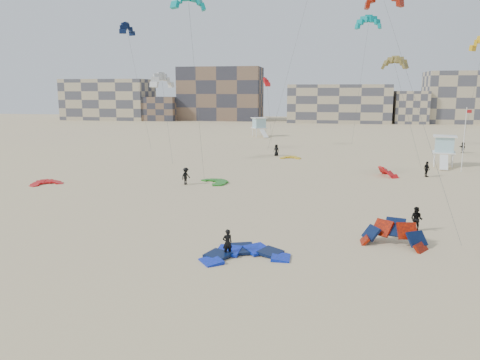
% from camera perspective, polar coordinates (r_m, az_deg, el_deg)
% --- Properties ---
extents(ground, '(320.00, 320.00, 0.00)m').
position_cam_1_polar(ground, '(29.51, -2.80, -9.18)').
color(ground, tan).
rests_on(ground, ground).
extents(kite_ground_blue, '(6.34, 6.49, 1.29)m').
position_cam_1_polar(kite_ground_blue, '(29.17, 0.62, -9.41)').
color(kite_ground_blue, '#101EF7').
rests_on(kite_ground_blue, ground).
extents(kite_ground_orange, '(5.32, 5.27, 4.32)m').
position_cam_1_polar(kite_ground_orange, '(32.86, 18.10, -7.61)').
color(kite_ground_orange, red).
rests_on(kite_ground_orange, ground).
extents(kite_ground_red, '(4.52, 4.53, 1.35)m').
position_cam_1_polar(kite_ground_red, '(55.44, -22.52, -0.49)').
color(kite_ground_red, '#E50700').
rests_on(kite_ground_red, ground).
extents(kite_ground_green, '(5.09, 5.04, 0.63)m').
position_cam_1_polar(kite_ground_green, '(52.17, -3.07, -0.34)').
color(kite_ground_green, '#147C20').
rests_on(kite_ground_green, ground).
extents(kite_ground_red_far, '(4.09, 3.99, 3.28)m').
position_cam_1_polar(kite_ground_red_far, '(58.93, 17.58, 0.46)').
color(kite_ground_red_far, '#E50700').
rests_on(kite_ground_red_far, ground).
extents(kite_ground_yellow, '(2.92, 3.09, 0.88)m').
position_cam_1_polar(kite_ground_yellow, '(71.26, 6.16, 2.63)').
color(kite_ground_yellow, gold).
rests_on(kite_ground_yellow, ground).
extents(kitesurfer_main, '(0.76, 0.70, 1.73)m').
position_cam_1_polar(kitesurfer_main, '(29.10, -1.55, -7.66)').
color(kitesurfer_main, black).
rests_on(kitesurfer_main, ground).
extents(kitesurfer_b, '(1.11, 1.05, 1.82)m').
position_cam_1_polar(kitesurfer_b, '(36.37, 20.71, -4.50)').
color(kitesurfer_b, black).
rests_on(kitesurfer_b, ground).
extents(kitesurfer_c, '(1.14, 1.39, 1.88)m').
position_cam_1_polar(kitesurfer_c, '(51.29, -6.62, 0.48)').
color(kitesurfer_c, black).
rests_on(kitesurfer_c, ground).
extents(kitesurfer_d, '(0.82, 1.19, 1.87)m').
position_cam_1_polar(kitesurfer_d, '(59.76, 21.81, 1.24)').
color(kitesurfer_d, black).
rests_on(kitesurfer_d, ground).
extents(kitesurfer_e, '(1.02, 0.81, 1.82)m').
position_cam_1_polar(kitesurfer_e, '(73.70, 4.45, 3.65)').
color(kitesurfer_e, black).
rests_on(kitesurfer_e, ground).
extents(kitesurfer_f, '(0.82, 1.74, 1.80)m').
position_cam_1_polar(kitesurfer_f, '(85.31, 25.53, 3.59)').
color(kitesurfer_f, black).
rests_on(kitesurfer_f, ground).
extents(kite_fly_teal_a, '(4.99, 5.02, 19.40)m').
position_cam_1_polar(kite_fly_teal_a, '(51.54, -6.29, 20.71)').
color(kite_fly_teal_a, '#04898F').
rests_on(kite_fly_teal_a, ground).
extents(kite_fly_orange, '(4.99, 27.38, 19.75)m').
position_cam_1_polar(kite_fly_orange, '(54.85, 17.13, 20.23)').
color(kite_fly_orange, red).
rests_on(kite_fly_orange, ground).
extents(kite_fly_grey, '(6.66, 10.93, 11.74)m').
position_cam_1_polar(kite_fly_grey, '(68.27, -9.48, 11.73)').
color(kite_fly_grey, white).
rests_on(kite_fly_grey, ground).
extents(kite_fly_olive, '(5.28, 6.10, 13.65)m').
position_cam_1_polar(kite_fly_olive, '(61.77, 18.32, 13.28)').
color(kite_fly_olive, brown).
rests_on(kite_fly_olive, ground).
extents(kite_fly_navy, '(5.98, 4.19, 19.47)m').
position_cam_1_polar(kite_fly_navy, '(78.28, -13.60, 17.35)').
color(kite_fly_navy, '#081737').
rests_on(kite_fly_navy, ground).
extents(kite_fly_teal_b, '(4.33, 4.26, 21.50)m').
position_cam_1_polar(kite_fly_teal_b, '(84.89, 15.41, 17.91)').
color(kite_fly_teal_b, '#04898F').
rests_on(kite_fly_teal_b, ground).
extents(kite_fly_red, '(3.68, 3.52, 11.92)m').
position_cam_1_polar(kite_fly_red, '(85.52, 3.29, 11.76)').
color(kite_fly_red, '#E50700').
rests_on(kite_fly_red, ground).
extents(lifeguard_tower_near, '(3.44, 5.96, 4.15)m').
position_cam_1_polar(lifeguard_tower_near, '(69.09, 23.61, 3.25)').
color(lifeguard_tower_near, white).
rests_on(lifeguard_tower_near, ground).
extents(lifeguard_tower_far, '(4.06, 6.30, 4.19)m').
position_cam_1_polar(lifeguard_tower_far, '(105.20, 2.35, 6.46)').
color(lifeguard_tower_far, white).
rests_on(lifeguard_tower_far, ground).
extents(flagpole, '(0.66, 0.10, 8.10)m').
position_cam_1_polar(flagpole, '(64.75, 25.67, 4.59)').
color(flagpole, white).
rests_on(flagpole, ground).
extents(condo_west_a, '(30.00, 15.00, 14.00)m').
position_cam_1_polar(condo_west_a, '(174.62, -15.73, 9.42)').
color(condo_west_a, tan).
rests_on(condo_west_a, ground).
extents(condo_west_b, '(28.00, 14.00, 18.00)m').
position_cam_1_polar(condo_west_b, '(165.05, -2.34, 10.45)').
color(condo_west_b, brown).
rests_on(condo_west_b, ground).
extents(condo_mid, '(32.00, 16.00, 12.00)m').
position_cam_1_polar(condo_mid, '(157.07, 11.90, 9.11)').
color(condo_mid, tan).
rests_on(condo_mid, ground).
extents(condo_east, '(26.00, 14.00, 16.00)m').
position_cam_1_polar(condo_east, '(164.86, 26.12, 9.02)').
color(condo_east, tan).
rests_on(condo_east, ground).
extents(condo_fill_left, '(12.00, 10.00, 8.00)m').
position_cam_1_polar(condo_fill_left, '(165.04, -9.66, 8.57)').
color(condo_fill_left, brown).
rests_on(condo_fill_left, ground).
extents(condo_fill_right, '(10.00, 10.00, 10.00)m').
position_cam_1_polar(condo_fill_right, '(157.16, 20.02, 8.33)').
color(condo_fill_right, tan).
rests_on(condo_fill_right, ground).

